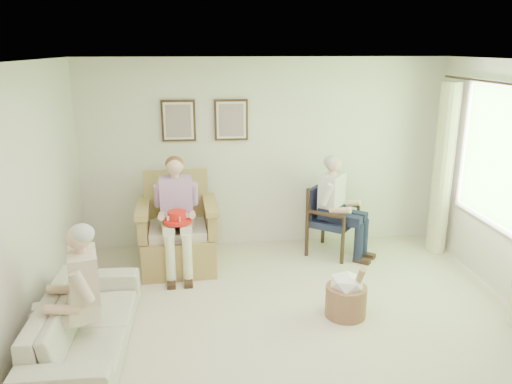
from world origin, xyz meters
TOP-DOWN VIEW (x-y plane):
  - floor at (0.00, 0.00)m, footprint 5.50×5.50m
  - back_wall at (0.00, 2.75)m, footprint 5.00×0.04m
  - ceiling at (0.00, 0.00)m, footprint 5.00×5.50m
  - window at (2.46, 1.20)m, footprint 0.13×2.50m
  - curtain_right at (2.33, 2.18)m, footprint 0.34×0.34m
  - framed_print_left at (-1.15, 2.71)m, footprint 0.45×0.05m
  - framed_print_right at (-0.45, 2.71)m, footprint 0.45×0.05m
  - wicker_armchair at (-1.18, 2.03)m, footprint 0.94×0.93m
  - wood_armchair at (0.88, 2.33)m, footprint 0.60×0.56m
  - sofa at (-1.95, 0.23)m, footprint 1.92×0.75m
  - person_wicker at (-1.18, 1.88)m, footprint 0.40×0.63m
  - person_dark at (0.88, 2.18)m, footprint 0.40×0.63m
  - person_sofa at (-1.95, 0.14)m, footprint 0.42×0.62m
  - red_hat at (-1.17, 1.68)m, footprint 0.34×0.34m
  - hatbox at (0.61, 0.60)m, footprint 0.54×0.54m

SIDE VIEW (x-z plane):
  - floor at x=0.00m, z-range 0.00..0.00m
  - hatbox at x=0.61m, z-range -0.07..0.56m
  - sofa at x=-1.95m, z-range 0.00..0.56m
  - wicker_armchair at x=-1.18m, z-range -0.22..0.98m
  - wood_armchair at x=0.88m, z-range 0.04..0.96m
  - person_sofa at x=-1.95m, z-range 0.08..1.31m
  - red_hat at x=-1.17m, z-range 0.70..0.84m
  - person_dark at x=0.88m, z-range 0.11..1.45m
  - person_wicker at x=-1.18m, z-range 0.14..1.56m
  - curtain_right at x=2.33m, z-range 0.00..2.30m
  - back_wall at x=0.00m, z-range 0.00..2.60m
  - window at x=2.46m, z-range 0.77..2.40m
  - framed_print_left at x=-1.15m, z-range 1.51..2.06m
  - framed_print_right at x=-0.45m, z-range 1.51..2.06m
  - ceiling at x=0.00m, z-range 2.59..2.61m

